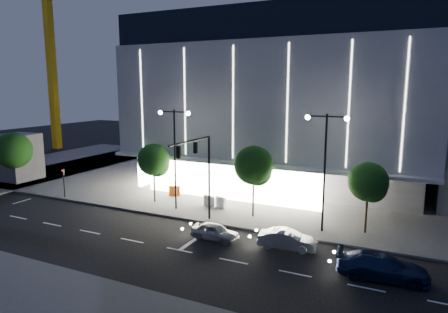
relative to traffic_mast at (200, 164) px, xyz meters
name	(u,v)px	position (x,y,z in m)	size (l,w,h in m)	color
ground	(167,238)	(-1.00, -3.34, -5.03)	(160.00, 160.00, 0.00)	black
sidewalk_museum	(312,177)	(4.00, 20.66, -4.95)	(70.00, 40.00, 0.15)	#474747
sidewalk_west	(13,173)	(-31.00, 6.66, -4.95)	(16.00, 50.00, 0.15)	#474747
museum	(294,101)	(1.98, 18.97, 4.25)	(30.00, 25.80, 18.00)	#4C4C51
traffic_mast	(200,164)	(0.00, 0.00, 0.00)	(0.33, 5.89, 7.07)	black
street_lamp_west	(175,145)	(-4.00, 2.66, 0.93)	(3.16, 0.36, 9.00)	black
street_lamp_east	(325,155)	(9.00, 2.66, 0.93)	(3.16, 0.36, 9.00)	black
ped_signal_far	(64,180)	(-16.00, 1.16, -3.14)	(0.22, 0.24, 3.00)	black
tower_crane	(53,30)	(-41.92, 24.66, 15.48)	(32.00, 2.00, 28.50)	gold
tree_left	(154,162)	(-6.97, 3.68, -0.99)	(3.02, 3.02, 5.72)	black
tree_mid	(254,168)	(3.03, 3.68, -0.69)	(3.25, 3.25, 6.15)	black
tree_right	(368,184)	(12.03, 3.68, -1.14)	(2.91, 2.91, 5.51)	black
car_lead	(215,232)	(2.31, -2.14, -4.41)	(1.45, 3.61, 1.23)	#97989D
car_second	(287,240)	(7.50, -1.45, -4.38)	(1.38, 3.95, 1.30)	#B7BCC0
car_third	(382,266)	(13.66, -3.27, -4.29)	(2.07, 5.10, 1.48)	#121E46
barrier_a	(175,191)	(-6.45, 6.28, -4.38)	(1.10, 0.25, 1.00)	#E34D0C
barrier_b	(209,201)	(-1.68, 4.60, -4.38)	(1.10, 0.25, 1.00)	white
barrier_d	(221,202)	(-0.52, 4.65, -4.38)	(1.10, 0.25, 1.00)	white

